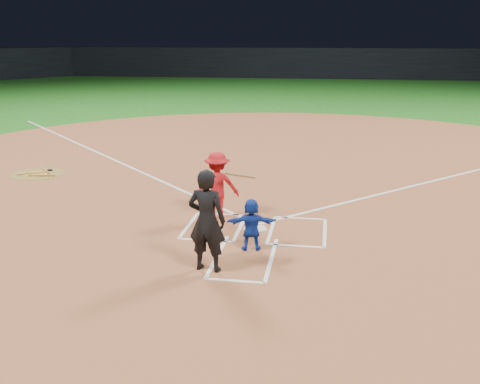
% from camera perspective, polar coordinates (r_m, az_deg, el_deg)
% --- Properties ---
extents(ground, '(120.00, 120.00, 0.00)m').
position_cam_1_polar(ground, '(12.43, 1.67, -3.99)').
color(ground, '#175715').
rests_on(ground, ground).
extents(home_plate_dirt, '(28.00, 28.00, 0.01)m').
position_cam_1_polar(home_plate_dirt, '(18.14, 4.24, 2.49)').
color(home_plate_dirt, brown).
rests_on(home_plate_dirt, ground).
extents(stadium_wall_far, '(80.00, 1.20, 3.20)m').
position_cam_1_polar(stadium_wall_far, '(59.64, 8.12, 13.43)').
color(stadium_wall_far, black).
rests_on(stadium_wall_far, ground).
extents(home_plate, '(0.60, 0.60, 0.02)m').
position_cam_1_polar(home_plate, '(12.42, 1.67, -3.90)').
color(home_plate, silver).
rests_on(home_plate, home_plate_dirt).
extents(on_deck_circle, '(1.70, 1.70, 0.01)m').
position_cam_1_polar(on_deck_circle, '(18.58, -20.75, 1.84)').
color(on_deck_circle, brown).
rests_on(on_deck_circle, home_plate_dirt).
extents(on_deck_logo, '(0.80, 0.80, 0.00)m').
position_cam_1_polar(on_deck_logo, '(18.58, -20.75, 1.86)').
color(on_deck_logo, gold).
rests_on(on_deck_logo, on_deck_circle).
extents(on_deck_bat_a, '(0.61, 0.66, 0.06)m').
position_cam_1_polar(on_deck_bat_a, '(18.71, -19.98, 2.13)').
color(on_deck_bat_a, '#AA6D3E').
rests_on(on_deck_bat_a, on_deck_circle).
extents(on_deck_bat_b, '(0.76, 0.48, 0.06)m').
position_cam_1_polar(on_deck_bat_b, '(18.59, -21.44, 1.89)').
color(on_deck_bat_b, olive).
rests_on(on_deck_bat_b, on_deck_circle).
extents(on_deck_bat_c, '(0.84, 0.21, 0.06)m').
position_cam_1_polar(on_deck_bat_c, '(18.18, -20.40, 1.69)').
color(on_deck_bat_c, olive).
rests_on(on_deck_bat_c, on_deck_circle).
extents(bat_weight_donut, '(0.19, 0.19, 0.05)m').
position_cam_1_polar(bat_weight_donut, '(18.82, -19.63, 2.21)').
color(bat_weight_donut, black).
rests_on(bat_weight_donut, on_deck_circle).
extents(catcher, '(1.06, 0.51, 1.10)m').
position_cam_1_polar(catcher, '(11.05, 1.22, -3.49)').
color(catcher, '#1434A3').
rests_on(catcher, home_plate_dirt).
extents(umpire, '(0.77, 0.56, 1.97)m').
position_cam_1_polar(umpire, '(9.97, -3.55, -3.07)').
color(umpire, black).
rests_on(umpire, home_plate_dirt).
extents(chalk_markings, '(28.35, 17.32, 0.01)m').
position_cam_1_polar(chalk_markings, '(17.45, 4.03, 1.98)').
color(chalk_markings, white).
rests_on(chalk_markings, home_plate_dirt).
extents(batter_at_plate, '(1.52, 0.88, 1.64)m').
position_cam_1_polar(batter_at_plate, '(12.93, -2.44, 0.69)').
color(batter_at_plate, '#B5141A').
rests_on(batter_at_plate, home_plate_dirt).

